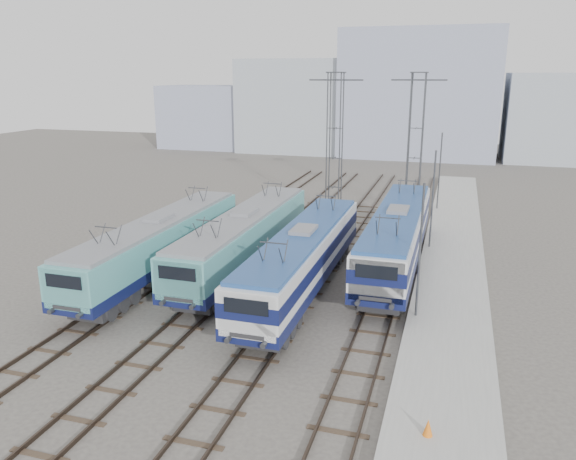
{
  "coord_description": "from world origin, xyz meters",
  "views": [
    {
      "loc": [
        9.95,
        -24.52,
        11.94
      ],
      "look_at": [
        0.43,
        7.0,
        2.72
      ],
      "focal_mm": 35.0,
      "sensor_mm": 36.0,
      "label": 1
    }
  ],
  "objects_px": {
    "locomotive_far_left": "(158,242)",
    "locomotive_center_left": "(244,237)",
    "catenary_tower_west": "(335,139)",
    "catenary_tower_east": "(415,139)",
    "mast_mid": "(432,202)",
    "mast_front": "(420,254)",
    "safety_cone": "(428,427)",
    "locomotive_far_right": "(397,234)",
    "mast_rear": "(439,173)",
    "locomotive_center_right": "(303,256)"
  },
  "relations": [
    {
      "from": "locomotive_center_left",
      "to": "locomotive_far_right",
      "type": "xyz_separation_m",
      "value": [
        9.0,
        2.98,
        0.12
      ]
    },
    {
      "from": "mast_front",
      "to": "safety_cone",
      "type": "bearing_deg",
      "value": -83.34
    },
    {
      "from": "safety_cone",
      "to": "catenary_tower_east",
      "type": "bearing_deg",
      "value": 95.82
    },
    {
      "from": "mast_rear",
      "to": "mast_mid",
      "type": "bearing_deg",
      "value": -90.0
    },
    {
      "from": "catenary_tower_east",
      "to": "safety_cone",
      "type": "relative_size",
      "value": 19.97
    },
    {
      "from": "locomotive_far_right",
      "to": "mast_mid",
      "type": "xyz_separation_m",
      "value": [
        1.85,
        4.57,
        1.17
      ]
    },
    {
      "from": "locomotive_center_right",
      "to": "locomotive_far_right",
      "type": "xyz_separation_m",
      "value": [
        4.5,
        5.67,
        0.08
      ]
    },
    {
      "from": "locomotive_center_left",
      "to": "locomotive_center_right",
      "type": "bearing_deg",
      "value": -30.9
    },
    {
      "from": "safety_cone",
      "to": "mast_rear",
      "type": "bearing_deg",
      "value": 91.93
    },
    {
      "from": "locomotive_center_right",
      "to": "mast_mid",
      "type": "xyz_separation_m",
      "value": [
        6.35,
        10.24,
        1.24
      ]
    },
    {
      "from": "catenary_tower_east",
      "to": "mast_front",
      "type": "xyz_separation_m",
      "value": [
        2.1,
        -22.0,
        -3.14
      ]
    },
    {
      "from": "locomotive_far_right",
      "to": "mast_front",
      "type": "distance_m",
      "value": 7.75
    },
    {
      "from": "locomotive_center_left",
      "to": "catenary_tower_east",
      "type": "xyz_separation_m",
      "value": [
        8.75,
        17.55,
        4.43
      ]
    },
    {
      "from": "mast_rear",
      "to": "locomotive_center_right",
      "type": "bearing_deg",
      "value": -105.94
    },
    {
      "from": "mast_mid",
      "to": "catenary_tower_west",
      "type": "bearing_deg",
      "value": 137.07
    },
    {
      "from": "locomotive_center_right",
      "to": "locomotive_center_left",
      "type": "bearing_deg",
      "value": 149.1
    },
    {
      "from": "locomotive_far_right",
      "to": "catenary_tower_east",
      "type": "height_order",
      "value": "catenary_tower_east"
    },
    {
      "from": "catenary_tower_east",
      "to": "safety_cone",
      "type": "xyz_separation_m",
      "value": [
        3.23,
        -31.71,
        -6.04
      ]
    },
    {
      "from": "locomotive_center_left",
      "to": "locomotive_far_right",
      "type": "bearing_deg",
      "value": 18.3
    },
    {
      "from": "locomotive_far_left",
      "to": "safety_cone",
      "type": "xyz_separation_m",
      "value": [
        16.48,
        -11.65,
        -1.58
      ]
    },
    {
      "from": "locomotive_far_left",
      "to": "mast_rear",
      "type": "relative_size",
      "value": 2.49
    },
    {
      "from": "locomotive_far_right",
      "to": "catenary_tower_west",
      "type": "height_order",
      "value": "catenary_tower_west"
    },
    {
      "from": "catenary_tower_east",
      "to": "mast_rear",
      "type": "xyz_separation_m",
      "value": [
        2.1,
        2.0,
        -3.14
      ]
    },
    {
      "from": "mast_front",
      "to": "locomotive_center_right",
      "type": "bearing_deg",
      "value": 164.5
    },
    {
      "from": "catenary_tower_west",
      "to": "catenary_tower_east",
      "type": "height_order",
      "value": "same"
    },
    {
      "from": "mast_rear",
      "to": "catenary_tower_east",
      "type": "bearing_deg",
      "value": -136.4
    },
    {
      "from": "locomotive_far_left",
      "to": "mast_rear",
      "type": "xyz_separation_m",
      "value": [
        15.35,
        22.06,
        1.32
      ]
    },
    {
      "from": "catenary_tower_west",
      "to": "catenary_tower_east",
      "type": "xyz_separation_m",
      "value": [
        6.5,
        2.0,
        0.0
      ]
    },
    {
      "from": "locomotive_far_right",
      "to": "catenary_tower_west",
      "type": "distance_m",
      "value": 14.9
    },
    {
      "from": "locomotive_far_right",
      "to": "mast_mid",
      "type": "relative_size",
      "value": 2.62
    },
    {
      "from": "locomotive_center_right",
      "to": "safety_cone",
      "type": "height_order",
      "value": "locomotive_center_right"
    },
    {
      "from": "mast_mid",
      "to": "mast_rear",
      "type": "relative_size",
      "value": 1.0
    },
    {
      "from": "locomotive_center_right",
      "to": "mast_front",
      "type": "xyz_separation_m",
      "value": [
        6.35,
        -1.76,
        1.24
      ]
    },
    {
      "from": "locomotive_far_right",
      "to": "mast_front",
      "type": "height_order",
      "value": "mast_front"
    },
    {
      "from": "locomotive_center_left",
      "to": "catenary_tower_west",
      "type": "height_order",
      "value": "catenary_tower_west"
    },
    {
      "from": "locomotive_center_right",
      "to": "mast_mid",
      "type": "relative_size",
      "value": 2.52
    },
    {
      "from": "catenary_tower_east",
      "to": "mast_mid",
      "type": "height_order",
      "value": "catenary_tower_east"
    },
    {
      "from": "mast_mid",
      "to": "safety_cone",
      "type": "height_order",
      "value": "mast_mid"
    },
    {
      "from": "locomotive_center_left",
      "to": "locomotive_center_right",
      "type": "xyz_separation_m",
      "value": [
        4.5,
        -2.69,
        0.04
      ]
    },
    {
      "from": "locomotive_center_left",
      "to": "mast_front",
      "type": "relative_size",
      "value": 2.54
    },
    {
      "from": "locomotive_center_left",
      "to": "safety_cone",
      "type": "xyz_separation_m",
      "value": [
        11.98,
        -14.16,
        -1.62
      ]
    },
    {
      "from": "locomotive_far_left",
      "to": "catenary_tower_east",
      "type": "distance_m",
      "value": 24.45
    },
    {
      "from": "locomotive_far_left",
      "to": "locomotive_center_right",
      "type": "distance_m",
      "value": 9.0
    },
    {
      "from": "locomotive_far_right",
      "to": "mast_rear",
      "type": "bearing_deg",
      "value": 83.63
    },
    {
      "from": "locomotive_far_right",
      "to": "mast_rear",
      "type": "xyz_separation_m",
      "value": [
        1.85,
        16.57,
        1.17
      ]
    },
    {
      "from": "locomotive_far_left",
      "to": "locomotive_center_left",
      "type": "relative_size",
      "value": 0.98
    },
    {
      "from": "locomotive_center_left",
      "to": "safety_cone",
      "type": "distance_m",
      "value": 18.62
    },
    {
      "from": "locomotive_far_right",
      "to": "catenary_tower_east",
      "type": "bearing_deg",
      "value": 90.98
    },
    {
      "from": "catenary_tower_west",
      "to": "mast_front",
      "type": "distance_m",
      "value": 22.0
    },
    {
      "from": "locomotive_center_left",
      "to": "locomotive_far_right",
      "type": "distance_m",
      "value": 9.48
    }
  ]
}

